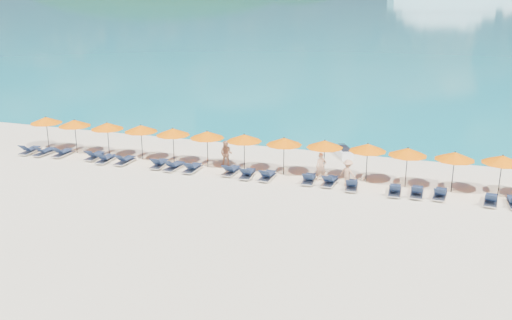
% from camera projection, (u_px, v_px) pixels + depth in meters
% --- Properties ---
extents(ground, '(1400.00, 1400.00, 0.00)m').
position_uv_depth(ground, '(237.00, 198.00, 29.75)').
color(ground, beige).
extents(headland_main, '(374.00, 242.00, 126.50)m').
position_uv_depth(headland_main, '(155.00, 33.00, 622.35)').
color(headland_main, black).
rests_on(headland_main, ground).
extents(headland_small, '(162.00, 126.00, 85.50)m').
position_uv_depth(headland_small, '(292.00, 32.00, 593.23)').
color(headland_small, black).
rests_on(headland_small, ground).
extents(jetski, '(1.63, 2.17, 0.73)m').
position_uv_depth(jetski, '(344.00, 152.00, 36.86)').
color(jetski, white).
rests_on(jetski, ground).
extents(beachgoer_a, '(0.70, 0.59, 1.64)m').
position_uv_depth(beachgoer_a, '(321.00, 167.00, 32.08)').
color(beachgoer_a, tan).
rests_on(beachgoer_a, ground).
extents(beachgoer_b, '(0.81, 0.49, 1.62)m').
position_uv_depth(beachgoer_b, '(226.00, 154.00, 34.74)').
color(beachgoer_b, tan).
rests_on(beachgoer_b, ground).
extents(beachgoer_c, '(1.08, 0.82, 1.52)m').
position_uv_depth(beachgoer_c, '(348.00, 173.00, 31.30)').
color(beachgoer_c, tan).
rests_on(beachgoer_c, ground).
extents(umbrella_0, '(2.10, 2.10, 2.28)m').
position_uv_depth(umbrella_0, '(46.00, 120.00, 38.07)').
color(umbrella_0, black).
rests_on(umbrella_0, ground).
extents(umbrella_1, '(2.10, 2.10, 2.28)m').
position_uv_depth(umbrella_1, '(74.00, 123.00, 37.27)').
color(umbrella_1, black).
rests_on(umbrella_1, ground).
extents(umbrella_2, '(2.10, 2.10, 2.28)m').
position_uv_depth(umbrella_2, '(107.00, 126.00, 36.50)').
color(umbrella_2, black).
rests_on(umbrella_2, ground).
extents(umbrella_3, '(2.10, 2.10, 2.28)m').
position_uv_depth(umbrella_3, '(141.00, 128.00, 35.85)').
color(umbrella_3, black).
rests_on(umbrella_3, ground).
extents(umbrella_4, '(2.10, 2.10, 2.28)m').
position_uv_depth(umbrella_4, '(173.00, 132.00, 35.02)').
color(umbrella_4, black).
rests_on(umbrella_4, ground).
extents(umbrella_5, '(2.10, 2.10, 2.28)m').
position_uv_depth(umbrella_5, '(207.00, 135.00, 34.33)').
color(umbrella_5, black).
rests_on(umbrella_5, ground).
extents(umbrella_6, '(2.10, 2.10, 2.28)m').
position_uv_depth(umbrella_6, '(244.00, 138.00, 33.62)').
color(umbrella_6, black).
rests_on(umbrella_6, ground).
extents(umbrella_7, '(2.10, 2.10, 2.28)m').
position_uv_depth(umbrella_7, '(284.00, 141.00, 32.86)').
color(umbrella_7, black).
rests_on(umbrella_7, ground).
extents(umbrella_8, '(2.10, 2.10, 2.28)m').
position_uv_depth(umbrella_8, '(325.00, 144.00, 32.31)').
color(umbrella_8, black).
rests_on(umbrella_8, ground).
extents(umbrella_9, '(2.10, 2.10, 2.28)m').
position_uv_depth(umbrella_9, '(368.00, 147.00, 31.61)').
color(umbrella_9, black).
rests_on(umbrella_9, ground).
extents(umbrella_10, '(2.10, 2.10, 2.28)m').
position_uv_depth(umbrella_10, '(408.00, 152.00, 30.78)').
color(umbrella_10, black).
rests_on(umbrella_10, ground).
extents(umbrella_11, '(2.10, 2.10, 2.28)m').
position_uv_depth(umbrella_11, '(455.00, 156.00, 30.02)').
color(umbrella_11, black).
rests_on(umbrella_11, ground).
extents(umbrella_12, '(2.10, 2.10, 2.28)m').
position_uv_depth(umbrella_12, '(502.00, 159.00, 29.43)').
color(umbrella_12, black).
rests_on(umbrella_12, ground).
extents(lounger_0, '(0.72, 1.73, 0.66)m').
position_uv_depth(lounger_0, '(30.00, 150.00, 37.57)').
color(lounger_0, silver).
rests_on(lounger_0, ground).
extents(lounger_1, '(0.78, 1.75, 0.66)m').
position_uv_depth(lounger_1, '(44.00, 152.00, 37.23)').
color(lounger_1, silver).
rests_on(lounger_1, ground).
extents(lounger_2, '(0.63, 1.70, 0.66)m').
position_uv_depth(lounger_2, '(63.00, 153.00, 36.99)').
color(lounger_2, silver).
rests_on(lounger_2, ground).
extents(lounger_3, '(0.64, 1.71, 0.66)m').
position_uv_depth(lounger_3, '(95.00, 156.00, 36.34)').
color(lounger_3, silver).
rests_on(lounger_3, ground).
extents(lounger_4, '(0.72, 1.73, 0.66)m').
position_uv_depth(lounger_4, '(106.00, 159.00, 35.71)').
color(lounger_4, silver).
rests_on(lounger_4, ground).
extents(lounger_5, '(0.68, 1.72, 0.66)m').
position_uv_depth(lounger_5, '(125.00, 160.00, 35.38)').
color(lounger_5, silver).
rests_on(lounger_5, ground).
extents(lounger_6, '(0.76, 1.74, 0.66)m').
position_uv_depth(lounger_6, '(159.00, 164.00, 34.71)').
color(lounger_6, silver).
rests_on(lounger_6, ground).
extents(lounger_7, '(0.77, 1.75, 0.66)m').
position_uv_depth(lounger_7, '(174.00, 166.00, 34.24)').
color(lounger_7, silver).
rests_on(lounger_7, ground).
extents(lounger_8, '(0.62, 1.70, 0.66)m').
position_uv_depth(lounger_8, '(192.00, 168.00, 33.91)').
color(lounger_8, silver).
rests_on(lounger_8, ground).
extents(lounger_9, '(0.71, 1.73, 0.66)m').
position_uv_depth(lounger_9, '(231.00, 170.00, 33.42)').
color(lounger_9, silver).
rests_on(lounger_9, ground).
extents(lounger_10, '(0.76, 1.74, 0.66)m').
position_uv_depth(lounger_10, '(247.00, 174.00, 32.87)').
color(lounger_10, silver).
rests_on(lounger_10, ground).
extents(lounger_11, '(0.65, 1.71, 0.66)m').
position_uv_depth(lounger_11, '(267.00, 175.00, 32.52)').
color(lounger_11, silver).
rests_on(lounger_11, ground).
extents(lounger_12, '(0.74, 1.74, 0.66)m').
position_uv_depth(lounger_12, '(309.00, 179.00, 31.97)').
color(lounger_12, silver).
rests_on(lounger_12, ground).
extents(lounger_13, '(0.75, 1.74, 0.66)m').
position_uv_depth(lounger_13, '(330.00, 181.00, 31.62)').
color(lounger_13, silver).
rests_on(lounger_13, ground).
extents(lounger_14, '(0.78, 1.75, 0.66)m').
position_uv_depth(lounger_14, '(352.00, 185.00, 30.96)').
color(lounger_14, silver).
rests_on(lounger_14, ground).
extents(lounger_15, '(0.70, 1.73, 0.66)m').
position_uv_depth(lounger_15, '(395.00, 190.00, 30.18)').
color(lounger_15, silver).
rests_on(lounger_15, ground).
extents(lounger_16, '(0.62, 1.70, 0.66)m').
position_uv_depth(lounger_16, '(417.00, 192.00, 29.93)').
color(lounger_16, silver).
rests_on(lounger_16, ground).
extents(lounger_17, '(0.75, 1.74, 0.66)m').
position_uv_depth(lounger_17, '(440.00, 194.00, 29.66)').
color(lounger_17, silver).
rests_on(lounger_17, ground).
extents(lounger_18, '(0.77, 1.75, 0.66)m').
position_uv_depth(lounger_18, '(491.00, 200.00, 28.82)').
color(lounger_18, silver).
rests_on(lounger_18, ground).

